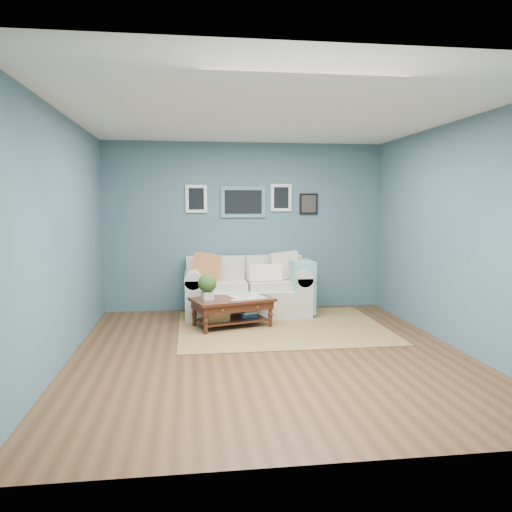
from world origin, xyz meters
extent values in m
plane|color=brown|center=(0.00, 0.00, 0.00)|extent=(5.00, 5.00, 0.00)
plane|color=white|center=(0.00, 0.00, 2.70)|extent=(5.00, 5.00, 0.00)
cube|color=#476671|center=(0.00, 2.50, 1.35)|extent=(4.50, 0.02, 2.70)
cube|color=#476671|center=(0.00, -2.50, 1.35)|extent=(4.50, 0.02, 2.70)
cube|color=#476671|center=(-2.25, 0.00, 1.35)|extent=(0.02, 5.00, 2.70)
cube|color=#476671|center=(2.25, 0.00, 1.35)|extent=(0.02, 5.00, 2.70)
cube|color=slate|center=(-0.03, 2.48, 1.75)|extent=(0.72, 0.03, 0.50)
cube|color=black|center=(-0.03, 2.46, 1.75)|extent=(0.60, 0.01, 0.38)
cube|color=white|center=(-0.78, 2.48, 1.80)|extent=(0.34, 0.03, 0.44)
cube|color=white|center=(0.59, 2.48, 1.82)|extent=(0.34, 0.03, 0.44)
cube|color=black|center=(1.05, 2.48, 1.72)|extent=(0.30, 0.03, 0.34)
cube|color=brown|center=(0.36, 1.17, 0.01)|extent=(2.85, 2.28, 0.01)
cube|color=beige|center=(-0.03, 1.99, 0.21)|extent=(1.41, 0.87, 0.42)
cube|color=beige|center=(-0.03, 2.33, 0.66)|extent=(1.85, 0.22, 0.48)
cube|color=beige|center=(-0.86, 1.99, 0.31)|extent=(0.24, 0.87, 0.62)
cube|color=beige|center=(0.79, 1.99, 0.31)|extent=(0.24, 0.87, 0.62)
cylinder|color=beige|center=(-0.86, 1.99, 0.62)|extent=(0.26, 0.87, 0.26)
cylinder|color=beige|center=(0.79, 1.99, 0.62)|extent=(0.26, 0.87, 0.26)
cube|color=beige|center=(-0.41, 1.93, 0.48)|extent=(0.72, 0.56, 0.13)
cube|color=beige|center=(0.35, 1.93, 0.48)|extent=(0.72, 0.56, 0.13)
cube|color=beige|center=(-0.41, 2.21, 0.73)|extent=(0.72, 0.12, 0.36)
cube|color=beige|center=(0.35, 2.21, 0.73)|extent=(0.72, 0.12, 0.36)
cube|color=#C54F2E|center=(-0.65, 1.94, 0.77)|extent=(0.48, 0.17, 0.47)
cube|color=silver|center=(0.57, 2.01, 0.77)|extent=(0.47, 0.18, 0.46)
cube|color=white|center=(0.25, 1.89, 0.68)|extent=(0.50, 0.12, 0.24)
cube|color=#77B1A5|center=(0.79, 1.87, 0.46)|extent=(0.34, 0.55, 0.79)
cube|color=#33170F|center=(-0.32, 1.28, 0.39)|extent=(1.23, 0.93, 0.04)
cube|color=#33170F|center=(-0.32, 1.28, 0.32)|extent=(1.14, 0.84, 0.11)
cube|color=#33170F|center=(-0.32, 1.28, 0.10)|extent=(1.03, 0.73, 0.02)
sphere|color=gold|center=(-0.48, 0.92, 0.32)|extent=(0.03, 0.03, 0.03)
sphere|color=gold|center=(0.01, 1.07, 0.32)|extent=(0.03, 0.03, 0.03)
cylinder|color=#33170F|center=(-0.70, 0.90, 0.19)|extent=(0.05, 0.05, 0.37)
cylinder|color=#33170F|center=(0.21, 1.18, 0.19)|extent=(0.05, 0.05, 0.37)
cylinder|color=#33170F|center=(-0.85, 1.37, 0.19)|extent=(0.05, 0.05, 0.37)
cylinder|color=#33170F|center=(0.06, 1.65, 0.19)|extent=(0.05, 0.05, 0.37)
cube|color=beige|center=(-0.66, 1.22, 0.47)|extent=(0.18, 0.18, 0.11)
sphere|color=#244919|center=(-0.66, 1.22, 0.64)|extent=(0.26, 0.26, 0.26)
cube|color=silver|center=(-0.10, 1.34, 0.41)|extent=(0.55, 0.55, 0.01)
cube|color=#9C8045|center=(-0.54, 1.21, 0.21)|extent=(0.36, 0.30, 0.18)
cube|color=#255192|center=(-0.08, 1.37, 0.17)|extent=(0.26, 0.22, 0.10)
camera|label=1|loc=(-0.90, -5.56, 1.72)|focal=35.00mm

